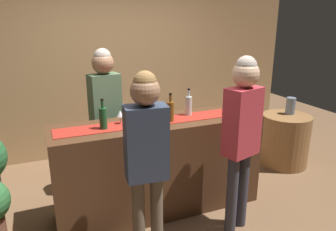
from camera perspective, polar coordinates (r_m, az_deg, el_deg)
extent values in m
plane|color=brown|center=(3.75, -1.50, -16.09)|extent=(10.00, 10.00, 0.00)
cube|color=tan|center=(5.00, -9.58, 9.91)|extent=(6.00, 0.12, 2.90)
cube|color=#472B19|center=(3.50, -1.56, -9.04)|extent=(2.21, 0.60, 1.03)
cube|color=maroon|center=(3.31, -1.64, -0.98)|extent=(2.10, 0.28, 0.01)
cylinder|color=brown|center=(3.26, 0.43, 0.64)|extent=(0.07, 0.07, 0.21)
cylinder|color=brown|center=(3.22, 0.44, 3.07)|extent=(0.03, 0.03, 0.08)
cylinder|color=black|center=(3.21, 0.44, 3.88)|extent=(0.03, 0.03, 0.02)
cylinder|color=#194723|center=(3.10, -11.52, -0.57)|extent=(0.07, 0.07, 0.21)
cylinder|color=#194723|center=(3.06, -11.68, 1.97)|extent=(0.03, 0.03, 0.08)
cylinder|color=black|center=(3.05, -11.73, 2.81)|extent=(0.03, 0.03, 0.02)
cylinder|color=#B2C6C1|center=(3.48, 3.69, 1.69)|extent=(0.07, 0.07, 0.21)
cylinder|color=#B2C6C1|center=(3.45, 3.73, 3.97)|extent=(0.03, 0.03, 0.08)
cylinder|color=black|center=(3.44, 3.75, 4.73)|extent=(0.03, 0.03, 0.02)
cylinder|color=silver|center=(3.30, -5.37, -1.11)|extent=(0.06, 0.06, 0.00)
cylinder|color=silver|center=(3.29, -5.38, -0.45)|extent=(0.01, 0.01, 0.08)
cone|color=silver|center=(3.27, -5.42, 0.72)|extent=(0.07, 0.07, 0.06)
cylinder|color=silver|center=(3.25, -8.49, -1.49)|extent=(0.06, 0.06, 0.00)
cylinder|color=silver|center=(3.24, -8.52, -0.82)|extent=(0.01, 0.01, 0.08)
cone|color=silver|center=(3.22, -8.57, 0.36)|extent=(0.07, 0.07, 0.06)
cylinder|color=silver|center=(3.59, 10.57, 0.18)|extent=(0.06, 0.06, 0.00)
cylinder|color=silver|center=(3.58, 10.60, 0.78)|extent=(0.01, 0.01, 0.08)
cone|color=silver|center=(3.56, 10.66, 1.87)|extent=(0.07, 0.07, 0.06)
cylinder|color=#26262B|center=(3.97, -9.52, -7.68)|extent=(0.11, 0.11, 0.81)
cylinder|color=#26262B|center=(3.92, -11.68, -8.16)|extent=(0.11, 0.11, 0.81)
cube|color=#4C6B4C|center=(3.70, -11.20, 2.37)|extent=(0.37, 0.26, 0.64)
sphere|color=#9E7051|center=(3.62, -11.60, 9.18)|extent=(0.24, 0.24, 0.24)
sphere|color=#AD9E8E|center=(3.61, -11.66, 10.24)|extent=(0.19, 0.19, 0.19)
cylinder|color=#33333D|center=(3.26, 11.37, -13.67)|extent=(0.11, 0.11, 0.81)
cylinder|color=#33333D|center=(3.37, 13.17, -12.70)|extent=(0.11, 0.11, 0.81)
cube|color=#B7333D|center=(3.02, 13.15, -1.11)|extent=(0.38, 0.29, 0.64)
sphere|color=#DBAD89|center=(2.91, 13.74, 7.22)|extent=(0.24, 0.24, 0.24)
sphere|color=#AD9E8E|center=(2.90, 13.83, 8.52)|extent=(0.19, 0.19, 0.19)
cylinder|color=brown|center=(2.89, -5.25, -18.08)|extent=(0.11, 0.11, 0.78)
cylinder|color=brown|center=(2.92, -2.03, -17.62)|extent=(0.11, 0.11, 0.78)
cube|color=#2D384C|center=(2.57, -3.92, -4.92)|extent=(0.36, 0.23, 0.62)
sphere|color=#9E7051|center=(2.44, -4.12, 4.42)|extent=(0.23, 0.23, 0.23)
sphere|color=olive|center=(2.43, -4.16, 5.91)|extent=(0.18, 0.18, 0.18)
cylinder|color=olive|center=(4.90, 20.12, -4.12)|extent=(0.68, 0.68, 0.74)
cylinder|color=slate|center=(4.84, 21.08, 1.62)|extent=(0.13, 0.13, 0.24)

